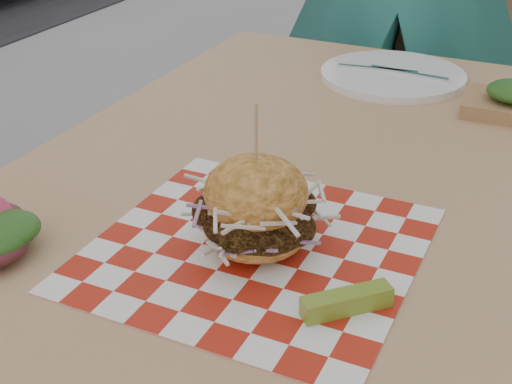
% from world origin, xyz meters
% --- Properties ---
extents(patio_table, '(0.80, 1.20, 0.75)m').
position_xyz_m(patio_table, '(0.17, 0.15, 0.67)').
color(patio_table, tan).
rests_on(patio_table, ground).
extents(patio_chair, '(0.52, 0.52, 0.95)m').
position_xyz_m(patio_chair, '(0.14, 1.22, 0.55)').
color(patio_chair, tan).
rests_on(patio_chair, ground).
extents(paper_liner, '(0.36, 0.36, 0.00)m').
position_xyz_m(paper_liner, '(0.19, -0.06, 0.75)').
color(paper_liner, '#B42112').
rests_on(paper_liner, patio_table).
extents(sandwich, '(0.16, 0.16, 0.18)m').
position_xyz_m(sandwich, '(0.19, -0.06, 0.80)').
color(sandwich, '#E89541').
rests_on(sandwich, paper_liner).
extents(pickle_spear, '(0.08, 0.08, 0.02)m').
position_xyz_m(pickle_spear, '(0.32, -0.13, 0.76)').
color(pickle_spear, olive).
rests_on(pickle_spear, paper_liner).
extents(place_setting, '(0.27, 0.27, 0.02)m').
position_xyz_m(place_setting, '(0.17, 0.58, 0.76)').
color(place_setting, white).
rests_on(place_setting, patio_table).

